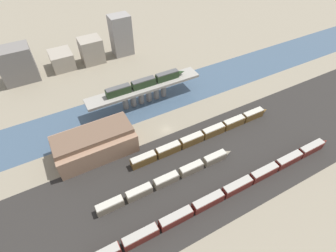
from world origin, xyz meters
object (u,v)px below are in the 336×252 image
(train_yard_far, at_px, (205,134))
(train_yard_mid, at_px, (169,179))
(train_yard_near, at_px, (226,192))
(train_on_bridge, at_px, (146,82))
(warehouse_building, at_px, (95,143))

(train_yard_far, bearing_deg, train_yard_mid, -152.99)
(train_yard_near, bearing_deg, train_yard_mid, 135.71)
(train_yard_mid, distance_m, train_yard_far, 25.42)
(train_on_bridge, bearing_deg, train_yard_mid, -105.51)
(train_on_bridge, distance_m, warehouse_building, 36.05)
(train_yard_mid, bearing_deg, train_yard_far, 27.01)
(train_on_bridge, bearing_deg, train_yard_near, -88.16)
(train_on_bridge, bearing_deg, train_yard_far, -72.11)
(train_yard_near, height_order, train_yard_far, train_yard_near)
(train_yard_mid, bearing_deg, train_on_bridge, 74.49)
(train_on_bridge, distance_m, train_yard_mid, 46.44)
(train_yard_mid, height_order, train_yard_far, train_yard_far)
(train_yard_near, xyz_separation_m, train_yard_far, (8.61, 25.24, -0.00))
(train_yard_far, xyz_separation_m, warehouse_building, (-40.82, 13.79, 2.98))
(train_yard_near, relative_size, train_yard_far, 1.50)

